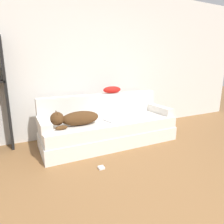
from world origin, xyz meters
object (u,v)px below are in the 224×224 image
object	(u,v)px
laptop	(114,120)
throw_pillow	(112,90)
couch	(109,131)
dog	(75,118)
power_adapter	(101,168)

from	to	relation	value
laptop	throw_pillow	distance (m)	0.64
couch	laptop	distance (m)	0.24
dog	laptop	size ratio (longest dim) A/B	2.29
couch	throw_pillow	bearing A→B (deg)	57.47
laptop	throw_pillow	bearing A→B (deg)	55.91
throw_pillow	dog	bearing A→B (deg)	-152.80
couch	power_adapter	distance (m)	0.91
couch	throw_pillow	world-z (taller)	throw_pillow
dog	laptop	world-z (taller)	dog
laptop	power_adapter	distance (m)	0.94
dog	throw_pillow	distance (m)	0.99
couch	power_adapter	bearing A→B (deg)	-122.86
dog	laptop	distance (m)	0.66
laptop	throw_pillow	size ratio (longest dim) A/B	0.93
laptop	couch	bearing A→B (deg)	107.90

